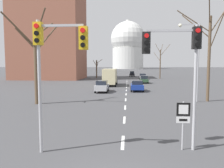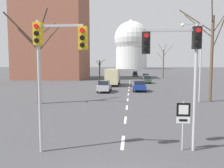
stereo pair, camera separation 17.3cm
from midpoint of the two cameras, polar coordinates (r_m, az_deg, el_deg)
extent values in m
cube|color=silver|center=(11.29, 3.31, -14.95)|extent=(0.16, 2.00, 0.01)
cube|color=silver|center=(15.60, 3.85, -9.32)|extent=(0.16, 2.00, 0.01)
cube|color=silver|center=(19.99, 4.14, -6.14)|extent=(0.16, 2.00, 0.01)
cube|color=silver|center=(24.42, 4.33, -4.11)|extent=(0.16, 2.00, 0.01)
cube|color=silver|center=(28.87, 4.46, -2.70)|extent=(0.16, 2.00, 0.01)
cube|color=silver|center=(33.34, 4.55, -1.67)|extent=(0.16, 2.00, 0.01)
cube|color=silver|center=(37.81, 4.62, -0.88)|extent=(0.16, 2.00, 0.01)
cube|color=silver|center=(42.29, 4.68, -0.26)|extent=(0.16, 2.00, 0.01)
cube|color=silver|center=(46.77, 4.72, 0.24)|extent=(0.16, 2.00, 0.01)
cube|color=silver|center=(51.26, 4.76, 0.65)|extent=(0.16, 2.00, 0.01)
cube|color=silver|center=(55.75, 4.79, 1.00)|extent=(0.16, 2.00, 0.01)
cylinder|color=#B2B2B7|center=(10.36, 21.35, -1.17)|extent=(0.14, 0.14, 5.61)
cube|color=black|center=(10.37, 21.74, 11.15)|extent=(0.36, 0.28, 0.96)
cylinder|color=red|center=(10.25, 22.08, 12.89)|extent=(0.20, 0.06, 0.20)
cylinder|color=black|center=(10.21, 22.02, 11.24)|extent=(0.20, 0.06, 0.20)
cylinder|color=black|center=(10.18, 21.97, 9.58)|extent=(0.20, 0.06, 0.20)
cube|color=#B2B2B7|center=(10.17, 15.73, 13.32)|extent=(2.19, 0.10, 0.10)
cube|color=black|center=(9.97, 9.36, 10.54)|extent=(0.36, 0.28, 0.96)
cylinder|color=red|center=(9.83, 9.46, 12.36)|extent=(0.20, 0.06, 0.20)
cylinder|color=black|center=(9.80, 9.44, 10.64)|extent=(0.20, 0.06, 0.20)
cylinder|color=black|center=(9.77, 9.41, 8.90)|extent=(0.20, 0.06, 0.20)
cylinder|color=#B2B2B7|center=(9.98, -17.92, -0.87)|extent=(0.14, 0.14, 5.76)
cube|color=gold|center=(10.02, -18.28, 12.32)|extent=(0.36, 0.28, 0.96)
cylinder|color=red|center=(9.91, -18.72, 14.13)|extent=(0.20, 0.06, 0.20)
cylinder|color=black|center=(9.87, -18.68, 12.43)|extent=(0.20, 0.06, 0.20)
cylinder|color=black|center=(9.83, -18.63, 10.71)|extent=(0.20, 0.06, 0.20)
cube|color=#B2B2B7|center=(9.73, -12.88, 14.63)|extent=(1.95, 0.10, 0.10)
cube|color=gold|center=(9.41, -7.03, 11.80)|extent=(0.36, 0.28, 0.96)
cylinder|color=red|center=(9.28, -7.28, 13.74)|extent=(0.20, 0.06, 0.20)
cylinder|color=black|center=(9.24, -7.26, 11.92)|extent=(0.20, 0.06, 0.20)
cylinder|color=black|center=(9.21, -7.24, 10.08)|extent=(0.20, 0.06, 0.20)
cylinder|color=#B2B2B7|center=(10.52, 18.48, -10.40)|extent=(0.07, 0.07, 2.22)
cube|color=black|center=(10.33, 18.62, -6.36)|extent=(0.60, 0.03, 0.60)
cube|color=white|center=(10.31, 18.64, -6.38)|extent=(0.42, 0.01, 0.42)
cube|color=white|center=(10.43, 18.55, -8.95)|extent=(0.60, 0.03, 0.28)
cube|color=black|center=(10.41, 18.57, -8.97)|extent=(0.36, 0.01, 0.10)
cylinder|color=#B2B2B7|center=(24.35, 22.30, 5.07)|extent=(0.16, 0.16, 8.10)
cube|color=#B2B2B7|center=(24.44, 20.41, 14.43)|extent=(1.91, 0.10, 0.10)
sphere|color=#F2EAC6|center=(24.21, 18.15, 14.40)|extent=(0.36, 0.36, 0.36)
cube|color=black|center=(74.84, 6.11, 2.52)|extent=(1.63, 4.50, 0.74)
cube|color=#1E232D|center=(74.59, 6.11, 3.07)|extent=(1.38, 2.16, 0.71)
cylinder|color=black|center=(76.24, 5.51, 2.29)|extent=(0.18, 0.63, 0.63)
cylinder|color=black|center=(76.27, 6.66, 2.28)|extent=(0.18, 0.63, 0.63)
cylinder|color=black|center=(73.45, 5.53, 2.19)|extent=(0.18, 0.63, 0.63)
cylinder|color=black|center=(73.48, 6.72, 2.18)|extent=(0.18, 0.63, 0.63)
cube|color=#B7B7BC|center=(31.36, -1.84, -0.81)|extent=(1.70, 4.30, 0.72)
cube|color=#1E232D|center=(31.09, -1.89, 0.35)|extent=(1.45, 2.06, 0.59)
cylinder|color=black|center=(32.81, -2.94, -1.19)|extent=(0.18, 0.67, 0.67)
cylinder|color=black|center=(32.63, -0.16, -1.22)|extent=(0.18, 0.67, 0.67)
cylinder|color=black|center=(30.19, -3.65, -1.73)|extent=(0.18, 0.67, 0.67)
cylinder|color=black|center=(29.99, -0.63, -1.76)|extent=(0.18, 0.67, 0.67)
cube|color=navy|center=(32.43, 7.32, -0.68)|extent=(1.81, 3.85, 0.67)
cube|color=#1E232D|center=(32.18, 7.35, 0.38)|extent=(1.54, 1.85, 0.56)
cylinder|color=black|center=(33.63, 5.78, -1.04)|extent=(0.18, 0.69, 0.69)
cylinder|color=black|center=(33.69, 8.70, -1.06)|extent=(0.18, 0.69, 0.69)
cylinder|color=black|center=(31.26, 5.83, -1.49)|extent=(0.18, 0.69, 0.69)
cylinder|color=black|center=(31.33, 8.97, -1.52)|extent=(0.18, 0.69, 0.69)
cube|color=#2D4C33|center=(46.94, 9.22, 0.98)|extent=(1.60, 3.81, 0.60)
cube|color=#1E232D|center=(46.71, 9.25, 1.75)|extent=(1.36, 1.83, 0.68)
cylinder|color=black|center=(48.09, 8.22, 0.73)|extent=(0.18, 0.67, 0.67)
cylinder|color=black|center=(48.20, 10.00, 0.71)|extent=(0.18, 0.67, 0.67)
cylinder|color=black|center=(45.74, 8.38, 0.51)|extent=(0.18, 0.67, 0.67)
cylinder|color=black|center=(45.85, 10.25, 0.50)|extent=(0.18, 0.67, 0.67)
cube|color=slate|center=(59.47, 8.86, 1.82)|extent=(1.79, 3.84, 0.65)
cube|color=#1E232D|center=(59.25, 8.88, 2.42)|extent=(1.53, 1.85, 0.62)
cylinder|color=black|center=(60.63, 7.98, 1.58)|extent=(0.18, 0.63, 0.63)
cylinder|color=black|center=(60.74, 9.58, 1.57)|extent=(0.18, 0.63, 0.63)
cylinder|color=black|center=(58.25, 8.10, 1.44)|extent=(0.18, 0.63, 0.63)
cylinder|color=black|center=(58.37, 9.76, 1.43)|extent=(0.18, 0.63, 0.63)
cube|color=#333842|center=(43.77, 0.63, 1.88)|extent=(2.20, 2.00, 2.10)
cube|color=beige|center=(40.17, 0.23, 2.03)|extent=(2.30, 5.20, 2.70)
cylinder|color=black|center=(43.94, -0.80, 0.52)|extent=(0.24, 0.88, 0.88)
cylinder|color=black|center=(43.77, 2.06, 0.50)|extent=(0.24, 0.88, 0.88)
cylinder|color=black|center=(38.96, -1.57, -0.05)|extent=(0.24, 0.88, 0.88)
cylinder|color=black|center=(38.77, 1.67, -0.08)|extent=(0.24, 0.88, 0.88)
cylinder|color=brown|center=(22.75, -18.46, 4.99)|extent=(0.43, 0.43, 7.92)
cylinder|color=brown|center=(23.55, -15.85, 11.50)|extent=(1.54, 2.23, 2.83)
cylinder|color=brown|center=(23.90, -16.37, 13.60)|extent=(0.91, 2.48, 1.76)
cylinder|color=brown|center=(22.95, -20.88, 10.92)|extent=(1.76, 0.81, 2.10)
cylinder|color=brown|center=(22.22, -17.46, 15.07)|extent=(1.65, 1.46, 2.44)
cylinder|color=brown|center=(22.62, -22.46, 12.93)|extent=(2.27, 2.19, 2.98)
cylinder|color=brown|center=(25.12, 24.76, 5.90)|extent=(0.30, 0.30, 8.92)
cylinder|color=brown|center=(24.72, 24.88, 17.39)|extent=(0.91, 1.95, 2.49)
cylinder|color=brown|center=(24.94, 21.31, 15.11)|extent=(3.49, 0.28, 2.27)
cylinder|color=brown|center=(25.58, 21.75, 13.94)|extent=(2.64, 1.35, 2.67)
cylinder|color=brown|center=(24.43, 26.53, 12.44)|extent=(0.63, 2.27, 3.57)
cylinder|color=brown|center=(64.95, -3.18, 3.90)|extent=(0.36, 0.36, 5.29)
cylinder|color=brown|center=(64.07, -3.22, 5.40)|extent=(0.26, 1.81, 1.72)
cylinder|color=brown|center=(64.07, -2.96, 5.03)|extent=(0.71, 1.76, 1.52)
cylinder|color=brown|center=(64.78, -2.45, 5.96)|extent=(1.77, 0.25, 1.17)
cylinder|color=brown|center=(65.13, -3.63, 5.45)|extent=(1.16, 0.36, 1.80)
cylinder|color=brown|center=(63.71, 13.35, 5.06)|extent=(0.30, 0.30, 8.19)
cylinder|color=brown|center=(63.97, 12.78, 9.06)|extent=(1.49, 0.49, 2.74)
cylinder|color=brown|center=(64.45, 14.62, 8.60)|extent=(2.88, 0.94, 3.42)
cylinder|color=brown|center=(64.50, 13.72, 9.07)|extent=(0.89, 1.23, 2.58)
cylinder|color=brown|center=(64.24, 12.54, 6.98)|extent=(1.74, 1.38, 2.66)
cylinder|color=silver|center=(227.24, 5.08, 6.65)|extent=(31.65, 31.65, 21.10)
sphere|color=silver|center=(228.73, 5.12, 11.71)|extent=(35.17, 35.17, 35.17)
cylinder|color=silver|center=(231.13, 5.15, 15.61)|extent=(4.22, 4.22, 6.15)
cube|color=#935642|center=(64.20, -15.15, 13.32)|extent=(18.00, 14.00, 26.71)
camera|label=1|loc=(0.09, -89.53, 0.04)|focal=35.00mm
camera|label=2|loc=(0.09, 90.47, -0.04)|focal=35.00mm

